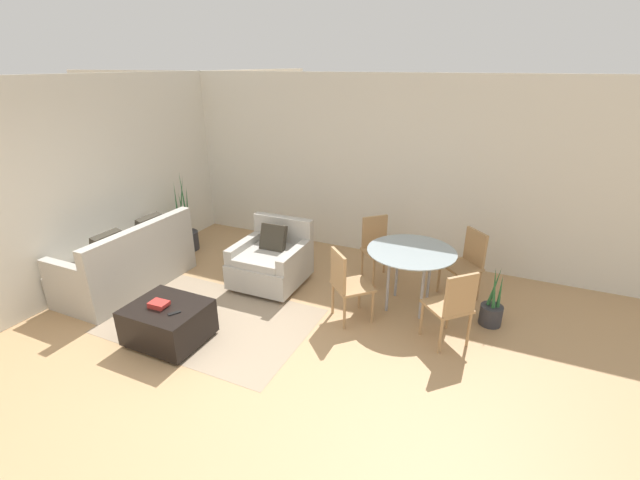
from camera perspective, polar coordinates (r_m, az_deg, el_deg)
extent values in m
plane|color=tan|center=(4.52, -14.34, -17.67)|extent=(20.00, 20.00, 0.00)
cube|color=silver|center=(6.83, 3.80, 9.85)|extent=(12.00, 0.06, 2.75)
cube|color=silver|center=(6.70, -26.27, 7.35)|extent=(0.06, 12.00, 2.75)
cube|color=gray|center=(5.38, -14.21, -10.39)|extent=(2.36, 1.60, 0.00)
cube|color=beige|center=(5.04, -18.28, -13.39)|extent=(2.31, 0.06, 0.00)
cube|color=beige|center=(5.17, -16.58, -12.14)|extent=(2.31, 0.06, 0.00)
cube|color=beige|center=(5.31, -14.98, -10.94)|extent=(2.31, 0.06, 0.00)
cube|color=beige|center=(5.46, -13.47, -9.79)|extent=(2.31, 0.06, 0.00)
cube|color=beige|center=(5.61, -12.06, -8.70)|extent=(2.31, 0.06, 0.00)
cube|color=beige|center=(5.76, -10.73, -7.67)|extent=(2.31, 0.06, 0.00)
cube|color=#B2ADA3|center=(6.45, -24.32, -3.87)|extent=(0.87, 1.77, 0.43)
cube|color=#B2ADA3|center=(6.01, -22.68, -0.59)|extent=(0.14, 1.77, 0.50)
cube|color=#B2ADA3|center=(6.83, -19.76, 1.44)|extent=(0.80, 0.12, 0.26)
cube|color=#B2ADA3|center=(5.87, -30.70, -3.93)|extent=(0.80, 0.12, 0.26)
cube|color=#383328|center=(6.44, -21.93, 1.32)|extent=(0.19, 0.40, 0.41)
cube|color=#383328|center=(6.02, -26.64, -0.93)|extent=(0.19, 0.40, 0.41)
cube|color=#B2ADA3|center=(5.96, -6.63, -3.88)|extent=(0.91, 0.96, 0.34)
cube|color=#B2ADA3|center=(5.84, -6.90, -2.09)|extent=(0.67, 0.83, 0.10)
cube|color=#B2ADA3|center=(6.13, -4.90, 1.06)|extent=(0.90, 0.14, 0.47)
cube|color=#B2ADA3|center=(6.04, -9.93, -0.90)|extent=(0.14, 0.87, 0.20)
cube|color=#B2ADA3|center=(5.68, -3.34, -2.15)|extent=(0.14, 0.87, 0.20)
cylinder|color=brown|center=(5.95, -11.51, -6.46)|extent=(0.05, 0.05, 0.06)
cylinder|color=brown|center=(5.60, -5.22, -8.01)|extent=(0.05, 0.05, 0.06)
cylinder|color=brown|center=(6.52, -7.67, -3.47)|extent=(0.05, 0.05, 0.06)
cylinder|color=brown|center=(6.20, -1.80, -4.68)|extent=(0.05, 0.05, 0.06)
cube|color=#383328|center=(5.88, -6.25, 0.35)|extent=(0.36, 0.21, 0.37)
cube|color=black|center=(5.05, -19.57, -10.23)|extent=(0.81, 0.69, 0.40)
cylinder|color=black|center=(5.24, -24.38, -12.66)|extent=(0.04, 0.04, 0.04)
cylinder|color=black|center=(4.79, -18.48, -15.26)|extent=(0.04, 0.04, 0.04)
cylinder|color=black|center=(5.56, -19.90, -9.77)|extent=(0.04, 0.04, 0.04)
cylinder|color=black|center=(5.14, -14.04, -11.85)|extent=(0.04, 0.04, 0.04)
cube|color=#B72D28|center=(4.96, -20.69, -8.15)|extent=(0.19, 0.16, 0.03)
cube|color=#B72D28|center=(4.94, -20.68, -7.90)|extent=(0.21, 0.15, 0.03)
cube|color=black|center=(4.78, -18.85, -9.21)|extent=(0.11, 0.13, 0.01)
cylinder|color=#333338|center=(7.40, -17.27, -0.07)|extent=(0.37, 0.37, 0.30)
cylinder|color=black|center=(7.35, -17.40, 0.94)|extent=(0.34, 0.34, 0.02)
cone|color=#286033|center=(7.17, -17.68, 4.81)|extent=(0.05, 0.12, 1.03)
cone|color=#286033|center=(7.27, -17.26, 3.98)|extent=(0.13, 0.06, 0.76)
cone|color=#286033|center=(7.29, -18.02, 4.60)|extent=(0.13, 0.17, 0.92)
cone|color=#286033|center=(7.21, -18.54, 4.09)|extent=(0.08, 0.08, 0.86)
cone|color=#286033|center=(7.21, -17.84, 3.44)|extent=(0.11, 0.05, 0.68)
cylinder|color=#99A8AD|center=(5.27, 12.11, -1.44)|extent=(1.07, 1.07, 0.01)
cylinder|color=#99999E|center=(5.30, 9.05, -5.75)|extent=(0.04, 0.04, 0.76)
cylinder|color=#99999E|center=(5.22, 13.47, -6.56)|extent=(0.04, 0.04, 0.76)
cylinder|color=#99999E|center=(5.66, 10.22, -3.90)|extent=(0.04, 0.04, 0.76)
cylinder|color=#99999E|center=(5.59, 14.36, -4.63)|extent=(0.04, 0.04, 0.76)
cube|color=tan|center=(5.07, 4.39, -6.16)|extent=(0.59, 0.59, 0.03)
cube|color=tan|center=(4.89, 2.45, -4.08)|extent=(0.29, 0.29, 0.45)
cylinder|color=tan|center=(5.12, 7.02, -8.91)|extent=(0.03, 0.03, 0.42)
cylinder|color=tan|center=(5.39, 5.27, -7.07)|extent=(0.03, 0.03, 0.42)
cylinder|color=tan|center=(4.98, 3.28, -9.72)|extent=(0.03, 0.03, 0.42)
cylinder|color=tan|center=(5.26, 1.70, -7.77)|extent=(0.03, 0.03, 0.42)
cube|color=tan|center=(4.87, 16.58, -8.46)|extent=(0.59, 0.59, 0.03)
cube|color=tan|center=(4.62, 18.28, -6.99)|extent=(0.29, 0.29, 0.45)
cylinder|color=tan|center=(5.20, 16.75, -9.25)|extent=(0.03, 0.03, 0.42)
cylinder|color=tan|center=(5.01, 13.39, -10.16)|extent=(0.03, 0.03, 0.42)
cylinder|color=tan|center=(4.97, 19.22, -11.19)|extent=(0.03, 0.03, 0.42)
cylinder|color=tan|center=(4.77, 15.78, -12.26)|extent=(0.03, 0.03, 0.42)
cube|color=tan|center=(6.00, 8.01, -1.59)|extent=(0.59, 0.59, 0.03)
cube|color=tan|center=(6.07, 7.29, 1.16)|extent=(0.29, 0.29, 0.45)
cylinder|color=tan|center=(5.88, 7.16, -4.52)|extent=(0.03, 0.03, 0.42)
cylinder|color=tan|center=(6.04, 10.21, -3.94)|extent=(0.03, 0.03, 0.42)
cylinder|color=tan|center=(6.16, 5.64, -3.11)|extent=(0.03, 0.03, 0.42)
cylinder|color=tan|center=(6.32, 8.58, -2.60)|extent=(0.03, 0.03, 0.42)
cube|color=tan|center=(5.83, 18.26, -3.33)|extent=(0.59, 0.59, 0.03)
cube|color=tan|center=(5.85, 20.01, -0.90)|extent=(0.29, 0.29, 0.45)
cylinder|color=tan|center=(5.95, 15.57, -4.88)|extent=(0.03, 0.03, 0.42)
cylinder|color=tan|center=(5.70, 17.65, -6.40)|extent=(0.03, 0.03, 0.42)
cylinder|color=tan|center=(6.15, 18.32, -4.27)|extent=(0.03, 0.03, 0.42)
cylinder|color=tan|center=(5.91, 20.43, -5.70)|extent=(0.03, 0.03, 0.42)
cylinder|color=#333338|center=(5.49, 21.80, -9.26)|extent=(0.26, 0.26, 0.24)
cylinder|color=black|center=(5.44, 21.97, -8.26)|extent=(0.24, 0.24, 0.02)
cone|color=#286033|center=(5.33, 22.90, -6.30)|extent=(0.05, 0.07, 0.43)
cone|color=#286033|center=(5.34, 22.27, -5.77)|extent=(0.12, 0.07, 0.49)
cone|color=#286033|center=(5.29, 22.24, -5.93)|extent=(0.09, 0.06, 0.51)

